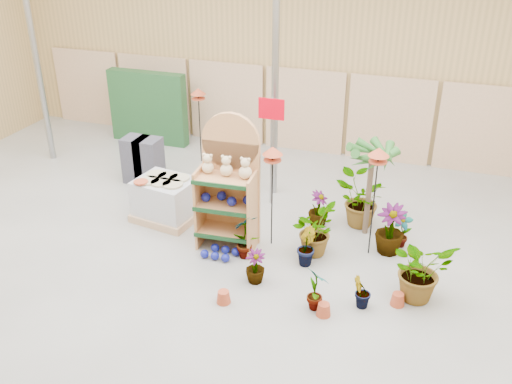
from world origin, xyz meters
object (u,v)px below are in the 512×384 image
potted_plant_2 (314,230)px  bird_table_front (273,154)px  display_shelf (229,187)px  pallet_stack (166,199)px

potted_plant_2 → bird_table_front: bearing=177.3°
display_shelf → bird_table_front: 0.97m
display_shelf → bird_table_front: display_shelf is taller
pallet_stack → potted_plant_2: 2.95m
pallet_stack → bird_table_front: bird_table_front is taller
pallet_stack → potted_plant_2: size_ratio=1.44×
pallet_stack → bird_table_front: (2.17, -0.21, 1.31)m
bird_table_front → potted_plant_2: bearing=-2.7°
pallet_stack → potted_plant_2: bearing=3.8°
display_shelf → pallet_stack: bearing=160.9°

